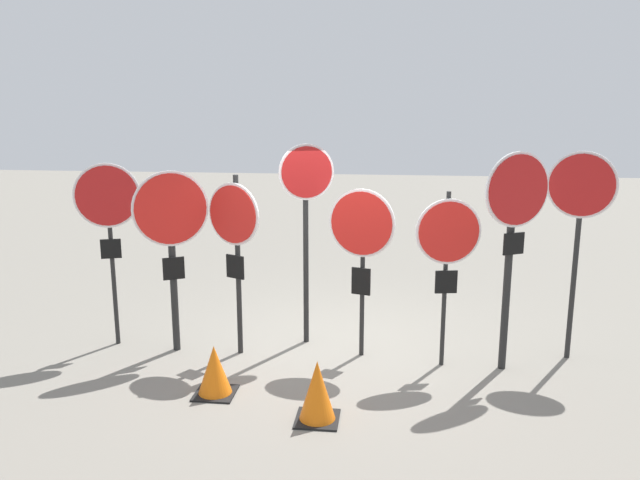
{
  "coord_description": "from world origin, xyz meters",
  "views": [
    {
      "loc": [
        0.68,
        -7.33,
        3.07
      ],
      "look_at": [
        -0.17,
        0.0,
        1.44
      ],
      "focal_mm": 35.0,
      "sensor_mm": 36.0,
      "label": 1
    }
  ],
  "objects_px": {
    "stop_sign_1": "(171,228)",
    "stop_sign_3": "(306,200)",
    "stop_sign_4": "(362,236)",
    "stop_sign_7": "(580,206)",
    "stop_sign_6": "(514,220)",
    "stop_sign_2": "(235,230)",
    "traffic_cone_0": "(214,370)",
    "stop_sign_5": "(448,243)",
    "traffic_cone_1": "(317,391)",
    "stop_sign_0": "(108,210)"
  },
  "relations": [
    {
      "from": "stop_sign_1",
      "to": "stop_sign_3",
      "type": "height_order",
      "value": "stop_sign_3"
    },
    {
      "from": "stop_sign_4",
      "to": "stop_sign_7",
      "type": "height_order",
      "value": "stop_sign_7"
    },
    {
      "from": "stop_sign_1",
      "to": "stop_sign_6",
      "type": "xyz_separation_m",
      "value": [
        4.01,
        -0.1,
        0.2
      ]
    },
    {
      "from": "stop_sign_2",
      "to": "traffic_cone_0",
      "type": "relative_size",
      "value": 4.07
    },
    {
      "from": "stop_sign_5",
      "to": "traffic_cone_1",
      "type": "relative_size",
      "value": 3.36
    },
    {
      "from": "stop_sign_5",
      "to": "stop_sign_7",
      "type": "bearing_deg",
      "value": 4.03
    },
    {
      "from": "stop_sign_6",
      "to": "traffic_cone_0",
      "type": "relative_size",
      "value": 4.65
    },
    {
      "from": "stop_sign_7",
      "to": "traffic_cone_0",
      "type": "distance_m",
      "value": 4.56
    },
    {
      "from": "stop_sign_2",
      "to": "traffic_cone_1",
      "type": "height_order",
      "value": "stop_sign_2"
    },
    {
      "from": "stop_sign_3",
      "to": "stop_sign_2",
      "type": "bearing_deg",
      "value": -170.4
    },
    {
      "from": "stop_sign_3",
      "to": "stop_sign_5",
      "type": "relative_size",
      "value": 1.24
    },
    {
      "from": "stop_sign_0",
      "to": "stop_sign_3",
      "type": "relative_size",
      "value": 0.91
    },
    {
      "from": "stop_sign_6",
      "to": "traffic_cone_0",
      "type": "height_order",
      "value": "stop_sign_6"
    },
    {
      "from": "stop_sign_4",
      "to": "stop_sign_5",
      "type": "bearing_deg",
      "value": 5.71
    },
    {
      "from": "stop_sign_1",
      "to": "stop_sign_4",
      "type": "xyz_separation_m",
      "value": [
        2.3,
        0.1,
        -0.05
      ]
    },
    {
      "from": "stop_sign_0",
      "to": "stop_sign_6",
      "type": "xyz_separation_m",
      "value": [
        4.85,
        -0.22,
        0.02
      ]
    },
    {
      "from": "traffic_cone_0",
      "to": "traffic_cone_1",
      "type": "distance_m",
      "value": 1.24
    },
    {
      "from": "stop_sign_2",
      "to": "stop_sign_7",
      "type": "height_order",
      "value": "stop_sign_7"
    },
    {
      "from": "stop_sign_1",
      "to": "traffic_cone_0",
      "type": "height_order",
      "value": "stop_sign_1"
    },
    {
      "from": "stop_sign_0",
      "to": "stop_sign_1",
      "type": "distance_m",
      "value": 0.87
    },
    {
      "from": "stop_sign_2",
      "to": "stop_sign_7",
      "type": "distance_m",
      "value": 4.06
    },
    {
      "from": "traffic_cone_1",
      "to": "stop_sign_3",
      "type": "bearing_deg",
      "value": 100.66
    },
    {
      "from": "stop_sign_0",
      "to": "stop_sign_6",
      "type": "height_order",
      "value": "stop_sign_6"
    },
    {
      "from": "stop_sign_6",
      "to": "traffic_cone_0",
      "type": "distance_m",
      "value": 3.68
    },
    {
      "from": "traffic_cone_0",
      "to": "stop_sign_1",
      "type": "bearing_deg",
      "value": 126.02
    },
    {
      "from": "stop_sign_2",
      "to": "stop_sign_5",
      "type": "height_order",
      "value": "stop_sign_2"
    },
    {
      "from": "stop_sign_0",
      "to": "stop_sign_3",
      "type": "xyz_separation_m",
      "value": [
        2.43,
        0.35,
        0.11
      ]
    },
    {
      "from": "stop_sign_7",
      "to": "traffic_cone_1",
      "type": "distance_m",
      "value": 3.76
    },
    {
      "from": "stop_sign_2",
      "to": "stop_sign_6",
      "type": "height_order",
      "value": "stop_sign_6"
    },
    {
      "from": "stop_sign_5",
      "to": "traffic_cone_0",
      "type": "distance_m",
      "value": 2.96
    },
    {
      "from": "stop_sign_3",
      "to": "stop_sign_7",
      "type": "height_order",
      "value": "stop_sign_3"
    },
    {
      "from": "stop_sign_2",
      "to": "stop_sign_0",
      "type": "bearing_deg",
      "value": -158.34
    },
    {
      "from": "stop_sign_4",
      "to": "traffic_cone_1",
      "type": "height_order",
      "value": "stop_sign_4"
    },
    {
      "from": "stop_sign_1",
      "to": "stop_sign_6",
      "type": "height_order",
      "value": "stop_sign_6"
    },
    {
      "from": "traffic_cone_1",
      "to": "stop_sign_2",
      "type": "bearing_deg",
      "value": 127.54
    },
    {
      "from": "stop_sign_4",
      "to": "stop_sign_5",
      "type": "xyz_separation_m",
      "value": [
        0.99,
        -0.19,
        -0.02
      ]
    },
    {
      "from": "stop_sign_2",
      "to": "stop_sign_3",
      "type": "bearing_deg",
      "value": 55.82
    },
    {
      "from": "stop_sign_1",
      "to": "traffic_cone_1",
      "type": "height_order",
      "value": "stop_sign_1"
    },
    {
      "from": "stop_sign_4",
      "to": "stop_sign_7",
      "type": "bearing_deg",
      "value": 21.24
    },
    {
      "from": "stop_sign_4",
      "to": "stop_sign_6",
      "type": "bearing_deg",
      "value": 9.54
    },
    {
      "from": "stop_sign_5",
      "to": "stop_sign_4",
      "type": "bearing_deg",
      "value": 158.67
    },
    {
      "from": "stop_sign_0",
      "to": "traffic_cone_1",
      "type": "height_order",
      "value": "stop_sign_0"
    },
    {
      "from": "stop_sign_1",
      "to": "stop_sign_2",
      "type": "distance_m",
      "value": 0.78
    },
    {
      "from": "stop_sign_5",
      "to": "stop_sign_7",
      "type": "relative_size",
      "value": 0.83
    },
    {
      "from": "stop_sign_5",
      "to": "stop_sign_0",
      "type": "bearing_deg",
      "value": 166.49
    },
    {
      "from": "stop_sign_1",
      "to": "stop_sign_5",
      "type": "bearing_deg",
      "value": -29.93
    },
    {
      "from": "stop_sign_4",
      "to": "stop_sign_7",
      "type": "distance_m",
      "value": 2.56
    },
    {
      "from": "stop_sign_2",
      "to": "stop_sign_5",
      "type": "distance_m",
      "value": 2.51
    },
    {
      "from": "stop_sign_3",
      "to": "stop_sign_7",
      "type": "bearing_deg",
      "value": -23.21
    },
    {
      "from": "stop_sign_7",
      "to": "stop_sign_3",
      "type": "bearing_deg",
      "value": -162.5
    }
  ]
}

